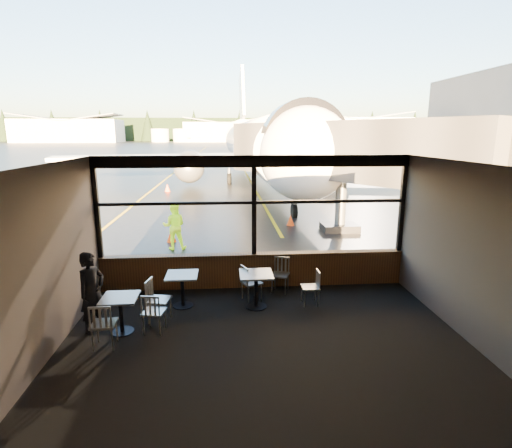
{
  "coord_description": "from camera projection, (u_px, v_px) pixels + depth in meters",
  "views": [
    {
      "loc": [
        -0.75,
        -10.09,
        4.04
      ],
      "look_at": [
        0.13,
        1.0,
        1.5
      ],
      "focal_mm": 28.0,
      "sensor_mm": 36.0,
      "label": 1
    }
  ],
  "objects": [
    {
      "name": "wall_right",
      "position": [
        470.0,
        253.0,
        7.77
      ],
      "size": [
        0.04,
        6.0,
        3.5
      ],
      "primitive_type": "cube",
      "color": "#514741",
      "rests_on": "ground"
    },
    {
      "name": "jet_bridge",
      "position": [
        334.0,
        176.0,
        15.86
      ],
      "size": [
        8.96,
        10.95,
        4.78
      ],
      "primitive_type": null,
      "color": "#2D2D30",
      "rests_on": "ground_plane"
    },
    {
      "name": "cafe_table_mid",
      "position": [
        183.0,
        290.0,
        9.44
      ],
      "size": [
        0.73,
        0.73,
        0.81
      ],
      "primitive_type": null,
      "color": "gray",
      "rests_on": "carpet_floor"
    },
    {
      "name": "chair_left_s",
      "position": [
        104.0,
        324.0,
        7.63
      ],
      "size": [
        0.52,
        0.52,
        0.93
      ],
      "primitive_type": null,
      "rotation": [
        0.0,
        0.0,
        0.03
      ],
      "color": "#B7B1A5",
      "rests_on": "carpet_floor"
    },
    {
      "name": "ground_crew",
      "position": [
        174.0,
        226.0,
        14.1
      ],
      "size": [
        0.83,
        0.65,
        1.67
      ],
      "primitive_type": "imported",
      "rotation": [
        0.0,
        0.0,
        3.17
      ],
      "color": "#BFF219",
      "rests_on": "ground_plane"
    },
    {
      "name": "chair_mid_s",
      "position": [
        154.0,
        312.0,
        8.21
      ],
      "size": [
        0.57,
        0.57,
        0.88
      ],
      "primitive_type": null,
      "rotation": [
        0.0,
        0.0,
        -0.19
      ],
      "color": "beige",
      "rests_on": "carpet_floor"
    },
    {
      "name": "cone_extra",
      "position": [
        171.0,
        235.0,
        15.14
      ],
      "size": [
        0.36,
        0.36,
        0.5
      ],
      "primitive_type": "cone",
      "color": "#FD4208",
      "rests_on": "ground_plane"
    },
    {
      "name": "treeline",
      "position": [
        225.0,
        129.0,
        213.53
      ],
      "size": [
        360.0,
        3.0,
        12.0
      ],
      "primitive_type": "cube",
      "color": "black",
      "rests_on": "ground_plane"
    },
    {
      "name": "hangar_right",
      "position": [
        353.0,
        129.0,
        187.09
      ],
      "size": [
        50.0,
        20.0,
        12.0
      ],
      "primitive_type": null,
      "color": "silver",
      "rests_on": "ground_plane"
    },
    {
      "name": "wall_back",
      "position": [
        293.0,
        339.0,
        4.54
      ],
      "size": [
        8.0,
        0.04,
        3.5
      ],
      "primitive_type": "cube",
      "color": "#514741",
      "rests_on": "ground"
    },
    {
      "name": "wall_left",
      "position": [
        44.0,
        264.0,
        7.15
      ],
      "size": [
        0.04,
        6.0,
        3.5
      ],
      "primitive_type": "cube",
      "color": "#514741",
      "rests_on": "ground"
    },
    {
      "name": "ground_plane",
      "position": [
        226.0,
        146.0,
        127.39
      ],
      "size": [
        520.0,
        520.0,
        0.0
      ],
      "primitive_type": "plane",
      "color": "black",
      "rests_on": "ground"
    },
    {
      "name": "hangar_left",
      "position": [
        69.0,
        130.0,
        179.04
      ],
      "size": [
        45.0,
        18.0,
        11.0
      ],
      "primitive_type": null,
      "color": "silver",
      "rests_on": "ground_plane"
    },
    {
      "name": "chair_near_w",
      "position": [
        252.0,
        283.0,
        9.78
      ],
      "size": [
        0.65,
        0.65,
        0.91
      ],
      "primitive_type": null,
      "rotation": [
        0.0,
        0.0,
        -1.17
      ],
      "color": "#ADA89C",
      "rests_on": "carpet_floor"
    },
    {
      "name": "chair_near_n",
      "position": [
        280.0,
        275.0,
        10.31
      ],
      "size": [
        0.63,
        0.63,
        0.91
      ],
      "primitive_type": null,
      "rotation": [
        0.0,
        0.0,
        2.8
      ],
      "color": "#AAA69A",
      "rests_on": "carpet_floor"
    },
    {
      "name": "fuel_tank_c",
      "position": [
        204.0,
        136.0,
        186.2
      ],
      "size": [
        8.0,
        8.0,
        6.0
      ],
      "primitive_type": "cylinder",
      "color": "silver",
      "rests_on": "ground_plane"
    },
    {
      "name": "chair_near_e",
      "position": [
        310.0,
        288.0,
        9.55
      ],
      "size": [
        0.47,
        0.47,
        0.86
      ],
      "primitive_type": null,
      "rotation": [
        0.0,
        0.0,
        1.57
      ],
      "color": "#AFA99E",
      "rests_on": "carpet_floor"
    },
    {
      "name": "cone_nose",
      "position": [
        290.0,
        220.0,
        17.87
      ],
      "size": [
        0.34,
        0.34,
        0.48
      ],
      "primitive_type": "cone",
      "color": "#E75207",
      "rests_on": "ground_plane"
    },
    {
      "name": "hangar_mid",
      "position": [
        225.0,
        131.0,
        189.45
      ],
      "size": [
        38.0,
        15.0,
        10.0
      ],
      "primitive_type": null,
      "color": "silver",
      "rests_on": "ground_plane"
    },
    {
      "name": "window_sill",
      "position": [
        254.0,
        271.0,
        10.66
      ],
      "size": [
        8.0,
        0.28,
        0.9
      ],
      "primitive_type": "cube",
      "color": "#4C2E17",
      "rests_on": "ground"
    },
    {
      "name": "window_transom",
      "position": [
        254.0,
        202.0,
        10.25
      ],
      "size": [
        8.0,
        0.1,
        0.08
      ],
      "primitive_type": "cube",
      "color": "black",
      "rests_on": "ground"
    },
    {
      "name": "chair_mid_w",
      "position": [
        159.0,
        300.0,
        8.68
      ],
      "size": [
        0.62,
        0.62,
        0.96
      ],
      "primitive_type": null,
      "rotation": [
        0.0,
        0.0,
        -1.76
      ],
      "color": "beige",
      "rests_on": "carpet_floor"
    },
    {
      "name": "window_header",
      "position": [
        254.0,
        161.0,
        10.02
      ],
      "size": [
        8.0,
        0.18,
        0.3
      ],
      "primitive_type": "cube",
      "color": "black",
      "rests_on": "ground"
    },
    {
      "name": "mullion_left",
      "position": [
        97.0,
        208.0,
        9.97
      ],
      "size": [
        0.12,
        0.12,
        2.6
      ],
      "primitive_type": "cube",
      "color": "black",
      "rests_on": "ground"
    },
    {
      "name": "cafe_table_near",
      "position": [
        256.0,
        290.0,
        9.39
      ],
      "size": [
        0.77,
        0.77,
        0.85
      ],
      "primitive_type": null,
      "color": "#ADA89F",
      "rests_on": "carpet_floor"
    },
    {
      "name": "fuel_tank_b",
      "position": [
        182.0,
        136.0,
        185.43
      ],
      "size": [
        8.0,
        8.0,
        6.0
      ],
      "primitive_type": "cylinder",
      "color": "silver",
      "rests_on": "ground_plane"
    },
    {
      "name": "passenger",
      "position": [
        92.0,
        292.0,
        8.17
      ],
      "size": [
        0.67,
        0.74,
        1.71
      ],
      "primitive_type": "imported",
      "rotation": [
        0.0,
        0.0,
        1.03
      ],
      "color": "black",
      "rests_on": "carpet_floor"
    },
    {
      "name": "mullion_right",
      "position": [
        402.0,
        204.0,
        10.58
      ],
      "size": [
        0.12,
        0.12,
        2.6
      ],
      "primitive_type": "cube",
      "color": "black",
      "rests_on": "ground"
    },
    {
      "name": "carpet_floor",
      "position": [
        265.0,
        343.0,
        7.85
      ],
      "size": [
        8.0,
        6.0,
        0.01
      ],
      "primitive_type": "cube",
      "color": "black",
      "rests_on": "ground"
    },
    {
      "name": "airliner",
      "position": [
        261.0,
        110.0,
        30.62
      ],
      "size": [
        33.18,
        39.24,
        11.61
      ],
      "primitive_type": null,
      "rotation": [
        0.0,
        0.0,
        0.04
      ],
      "color": "white",
      "rests_on": "ground_plane"
    },
    {
      "name": "ceiling",
      "position": [
        267.0,
        164.0,
        7.07
      ],
      "size": [
        8.0,
        6.0,
        0.04
      ],
      "primitive_type": "cube",
      "color": "#38332D",
      "rests_on": "ground"
    },
    {
      "name": "cone_wing",
      "position": [
        167.0,
        188.0,
        28.22
      ],
      "size": [
        0.39,
        0.39,
        0.54
      ],
      "primitive_type": "cone",
      "color": "#EB5607",
      "rests_on": "ground_plane"
    },
    {
      "name": "mullion_centre",
      "position": [
        254.0,
        206.0,
        10.27
      ],
      "size": [
        0.12,
        0.12,
        2.6
      ],
      "primitive_type": "cube",
      "color": "black",
      "rests_on": "ground"
    },
    {
      "name": "cafe_table_left",
      "position": [
        121.0,
        315.0,
        8.19
      ],
      "size": [
        0.71,
        0.71,
        0.79
      ],
      "primitive_type": null,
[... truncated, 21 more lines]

